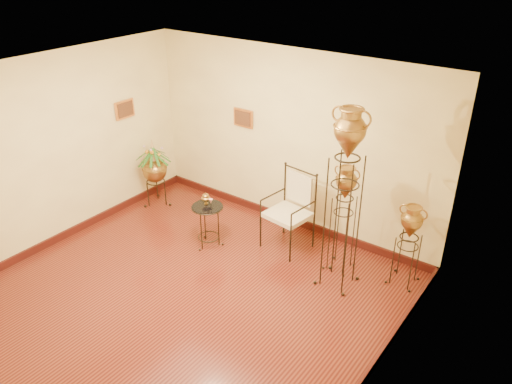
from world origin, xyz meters
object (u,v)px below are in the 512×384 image
Objects in this scene: planter_urn at (154,167)px; side_table at (208,225)px; amphora_tall at (344,200)px; armchair at (288,212)px; amphora_mid at (343,219)px.

planter_urn reaches higher than side_table.
side_table is at bearing -170.88° from amphora_tall.
armchair is 1.20m from side_table.
amphora_tall reaches higher than amphora_mid.
side_table is (1.59, -0.46, -0.34)m from planter_urn.
armchair is at bearing 33.58° from side_table.
amphora_tall is 3.63m from planter_urn.
planter_urn is 1.69m from side_table.
amphora_mid is (-0.13, 0.31, -0.47)m from amphora_tall.
planter_urn is 2.57m from armchair.
amphora_mid is 1.29× the size of planter_urn.
planter_urn is (-3.45, -0.17, -0.11)m from amphora_mid.
amphora_tall is at bearing -10.44° from armchair.
amphora_tall is at bearing -2.31° from planter_urn.
amphora_mid reaches higher than armchair.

